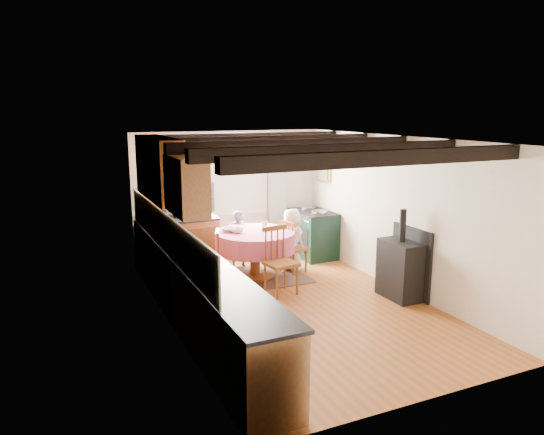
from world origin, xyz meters
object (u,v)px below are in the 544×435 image
child_right (292,240)px  chair_near (281,261)px  chair_right (293,246)px  dining_table (255,255)px  cup (265,225)px  cast_iron_stove (401,254)px  aga_range (313,233)px  chair_left (208,259)px  child_far (237,239)px

child_right → chair_near: bearing=126.3°
chair_near → chair_right: (0.66, 0.88, -0.06)m
dining_table → cup: 0.57m
chair_near → cup: 1.15m
dining_table → cast_iron_stove: size_ratio=0.98×
chair_near → cup: (0.20, 1.08, 0.33)m
aga_range → child_right: child_right is taller
cast_iron_stove → chair_right: bearing=117.0°
chair_near → cup: bearing=72.2°
chair_left → child_right: child_right is taller
chair_left → child_right: size_ratio=0.84×
dining_table → aga_range: (1.51, 0.75, 0.05)m
chair_left → dining_table: bearing=111.9°
cast_iron_stove → chair_left: bearing=145.7°
dining_table → chair_right: chair_right is taller
chair_left → aga_range: bearing=126.3°
chair_near → chair_left: size_ratio=1.14×
chair_right → cup: bearing=49.5°
dining_table → child_right: child_right is taller
child_right → child_far: bearing=33.7°
chair_left → chair_right: (1.57, 0.09, 0.01)m
chair_left → chair_right: size_ratio=0.98×
dining_table → chair_left: 0.85m
chair_left → child_right: bearing=115.0°
dining_table → cup: cup is taller
chair_right → aga_range: chair_right is taller
cup → child_right: bearing=-7.5°
aga_range → child_far: bearing=-179.8°
chair_right → aga_range: size_ratio=0.95×
chair_left → chair_right: 1.57m
chair_near → child_right: size_ratio=0.95×
dining_table → cup: bearing=38.4°
child_right → chair_left: bearing=78.3°
child_far → aga_range: bearing=-175.9°
child_right → aga_range: bearing=-71.1°
chair_left → child_right: (1.60, 0.22, 0.09)m
aga_range → chair_right: bearing=-137.3°
dining_table → child_far: bearing=92.7°
dining_table → chair_left: bearing=-175.2°
chair_left → aga_range: 2.50m
chair_right → child_far: (-0.76, 0.73, 0.05)m
cast_iron_stove → child_right: bearing=114.5°
chair_left → chair_right: bearing=110.4°
chair_near → chair_left: 1.21m
chair_left → child_far: size_ratio=0.89×
cast_iron_stove → dining_table: bearing=132.8°
chair_left → cup: size_ratio=8.37×
chair_left → cast_iron_stove: bearing=72.9°
dining_table → child_far: child_far is taller
dining_table → child_right: (0.76, 0.15, 0.15)m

